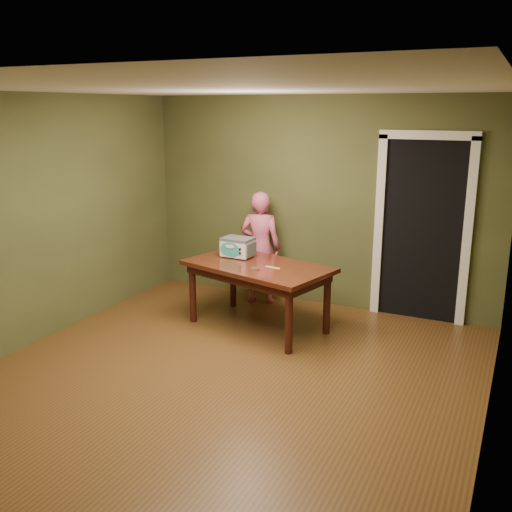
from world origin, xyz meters
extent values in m
plane|color=brown|center=(0.00, 0.00, 0.00)|extent=(5.00, 5.00, 0.00)
cube|color=#4E532C|center=(0.00, 2.50, 1.30)|extent=(4.50, 0.02, 2.60)
cube|color=#4E532C|center=(-2.25, 0.00, 1.30)|extent=(0.02, 5.00, 2.60)
cube|color=#4E532C|center=(2.25, 0.00, 1.30)|extent=(0.02, 5.00, 2.60)
cube|color=white|center=(0.00, 0.00, 2.60)|extent=(4.50, 5.00, 0.02)
cube|color=black|center=(1.30, 2.80, 1.05)|extent=(0.90, 0.60, 2.10)
cube|color=black|center=(1.30, 2.48, 1.05)|extent=(0.90, 0.02, 2.10)
cube|color=white|center=(0.80, 2.47, 1.05)|extent=(0.10, 0.06, 2.20)
cube|color=white|center=(1.80, 2.47, 1.05)|extent=(0.10, 0.06, 2.20)
cube|color=white|center=(1.30, 2.47, 2.15)|extent=(1.10, 0.06, 0.10)
cube|color=#37180C|center=(-0.27, 1.37, 0.72)|extent=(1.77, 1.27, 0.05)
cube|color=black|center=(-0.27, 1.37, 0.65)|extent=(1.63, 1.12, 0.10)
cylinder|color=black|center=(-1.04, 1.21, 0.35)|extent=(0.08, 0.08, 0.70)
cylinder|color=black|center=(-0.87, 1.88, 0.35)|extent=(0.08, 0.08, 0.70)
cylinder|color=black|center=(0.32, 0.86, 0.35)|extent=(0.08, 0.08, 0.70)
cylinder|color=black|center=(0.49, 1.54, 0.35)|extent=(0.08, 0.08, 0.70)
cylinder|color=#4C4F54|center=(-0.77, 1.47, 0.76)|extent=(0.02, 0.02, 0.01)
cylinder|color=#4C4F54|center=(-0.76, 1.66, 0.76)|extent=(0.02, 0.02, 0.01)
cylinder|color=#4C4F54|center=(-0.49, 1.46, 0.76)|extent=(0.02, 0.02, 0.01)
cylinder|color=#4C4F54|center=(-0.48, 1.65, 0.76)|extent=(0.02, 0.02, 0.01)
cube|color=silver|center=(-0.63, 1.56, 0.86)|extent=(0.36, 0.26, 0.20)
cube|color=#4C4F54|center=(-0.63, 1.56, 0.97)|extent=(0.36, 0.27, 0.03)
cube|color=#4C4F54|center=(-0.81, 1.57, 0.86)|extent=(0.03, 0.22, 0.15)
cube|color=#4C4F54|center=(-0.45, 1.55, 0.86)|extent=(0.03, 0.22, 0.15)
ellipsoid|color=teal|center=(-0.66, 1.43, 0.86)|extent=(0.26, 0.02, 0.16)
cylinder|color=black|center=(-0.53, 1.43, 0.88)|extent=(0.02, 0.01, 0.02)
cylinder|color=black|center=(-0.53, 1.43, 0.83)|extent=(0.02, 0.01, 0.02)
cylinder|color=silver|center=(-0.20, 1.15, 0.76)|extent=(0.10, 0.10, 0.02)
cylinder|color=#4D2C19|center=(-0.20, 1.15, 0.77)|extent=(0.09, 0.09, 0.01)
cube|color=#F9DE6C|center=(-0.07, 1.31, 0.75)|extent=(0.18, 0.05, 0.01)
imported|color=#C45070|center=(-0.64, 2.20, 0.72)|extent=(0.58, 0.43, 1.44)
camera|label=1|loc=(2.36, -4.16, 2.45)|focal=40.00mm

